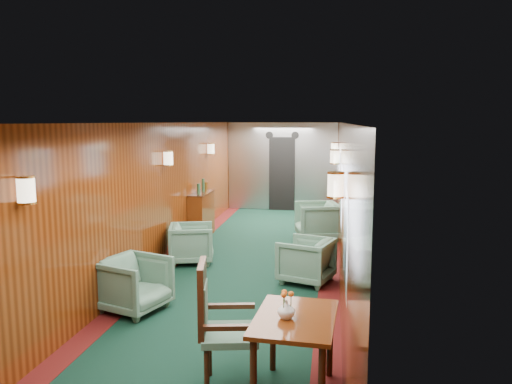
% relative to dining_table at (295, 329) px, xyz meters
% --- Properties ---
extents(room, '(12.00, 12.10, 2.40)m').
position_rel_dining_table_xyz_m(room, '(-1.07, 3.50, 1.01)').
color(room, black).
rests_on(room, ground).
extents(bulkhead, '(2.98, 0.17, 2.39)m').
position_rel_dining_table_xyz_m(bulkhead, '(-1.07, 9.41, 0.56)').
color(bulkhead, '#ACAFB3').
rests_on(bulkhead, ground).
extents(windows_right, '(0.02, 8.60, 0.80)m').
position_rel_dining_table_xyz_m(windows_right, '(0.42, 3.75, 0.83)').
color(windows_right, silver).
rests_on(windows_right, ground).
extents(wall_sconces, '(2.97, 7.97, 0.25)m').
position_rel_dining_table_xyz_m(wall_sconces, '(-1.07, 4.06, 1.17)').
color(wall_sconces, beige).
rests_on(wall_sconces, ground).
extents(dining_table, '(0.76, 1.03, 0.74)m').
position_rel_dining_table_xyz_m(dining_table, '(0.00, 0.00, 0.00)').
color(dining_table, '#632A0D').
rests_on(dining_table, ground).
extents(side_chair, '(0.61, 0.63, 1.18)m').
position_rel_dining_table_xyz_m(side_chair, '(-0.70, 0.05, 0.02)').
color(side_chair, '#204B3C').
rests_on(side_chair, ground).
extents(credenza, '(0.33, 1.06, 1.23)m').
position_rel_dining_table_xyz_m(credenza, '(-2.41, 5.87, -0.13)').
color(credenza, '#632A0D').
rests_on(credenza, ground).
extents(flower_vase, '(0.18, 0.18, 0.16)m').
position_rel_dining_table_xyz_m(flower_vase, '(-0.07, -0.05, 0.20)').
color(flower_vase, silver).
rests_on(flower_vase, dining_table).
extents(armchair_left_near, '(0.97, 0.96, 0.70)m').
position_rel_dining_table_xyz_m(armchair_left_near, '(-2.19, 1.71, -0.27)').
color(armchair_left_near, '#204B3C').
rests_on(armchair_left_near, ground).
extents(armchair_left_far, '(0.90, 0.89, 0.67)m').
position_rel_dining_table_xyz_m(armchair_left_far, '(-2.08, 3.97, -0.28)').
color(armchair_left_far, '#204B3C').
rests_on(armchair_left_far, ground).
extents(armchair_right_near, '(0.94, 0.92, 0.68)m').
position_rel_dining_table_xyz_m(armchair_right_near, '(-0.07, 3.20, -0.28)').
color(armchair_right_near, '#204B3C').
rests_on(armchair_right_near, ground).
extents(armchair_right_far, '(1.01, 0.99, 0.77)m').
position_rel_dining_table_xyz_m(armchair_right_far, '(-0.00, 6.06, -0.24)').
color(armchair_right_far, '#204B3C').
rests_on(armchair_right_far, ground).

